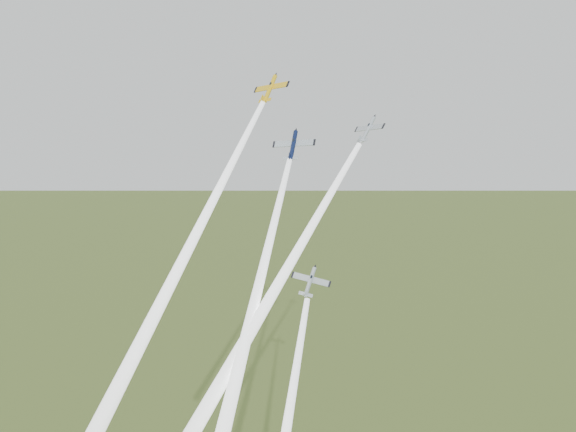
{
  "coord_description": "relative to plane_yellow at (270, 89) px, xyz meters",
  "views": [
    {
      "loc": [
        65.35,
        -106.96,
        109.57
      ],
      "look_at": [
        0.0,
        -6.0,
        92.0
      ],
      "focal_mm": 45.0,
      "sensor_mm": 36.0,
      "label": 1
    }
  ],
  "objects": [
    {
      "name": "plane_yellow",
      "position": [
        0.0,
        0.0,
        0.0
      ],
      "size": [
        8.47,
        6.54,
        7.8
      ],
      "primitive_type": null,
      "rotation": [
        0.88,
        -0.12,
        -0.06
      ],
      "color": "yellow"
    },
    {
      "name": "plane_silver_right",
      "position": [
        20.47,
        -0.41,
        -7.18
      ],
      "size": [
        7.37,
        6.88,
        6.42
      ],
      "primitive_type": null,
      "rotation": [
        0.88,
        -0.1,
        -0.3
      ],
      "color": "#B6BCC5"
    },
    {
      "name": "smoke_trail_silver_right",
      "position": [
        14.08,
        -21.15,
        -33.4
      ],
      "size": [
        14.74,
        40.34,
        49.21
      ],
      "primitive_type": null,
      "rotation": [
        -0.69,
        0.0,
        -0.3
      ],
      "color": "white"
    },
    {
      "name": "plane_silver_low",
      "position": [
        15.82,
        -11.56,
        -32.12
      ],
      "size": [
        7.06,
        7.21,
        7.05
      ],
      "primitive_type": null,
      "rotation": [
        0.88,
        0.2,
        0.32
      ],
      "color": "#A7AFB5"
    },
    {
      "name": "smoke_trail_yellow",
      "position": [
        -1.45,
        -22.56,
        -27.31
      ],
      "size": [
        5.44,
        43.27,
        51.39
      ],
      "primitive_type": null,
      "rotation": [
        -0.69,
        0.0,
        -0.06
      ],
      "color": "white"
    },
    {
      "name": "plane_navy",
      "position": [
        6.83,
        -2.73,
        -10.16
      ],
      "size": [
        9.56,
        7.75,
        7.39
      ],
      "primitive_type": null,
      "rotation": [
        0.88,
        -0.06,
        0.26
      ],
      "color": "#0D163B"
    },
    {
      "name": "smoke_trail_navy",
      "position": [
        12.49,
        -24.39,
        -37.21
      ],
      "size": [
        13.39,
        42.05,
        50.88
      ],
      "primitive_type": null,
      "rotation": [
        -0.69,
        0.0,
        0.26
      ],
      "color": "white"
    }
  ]
}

